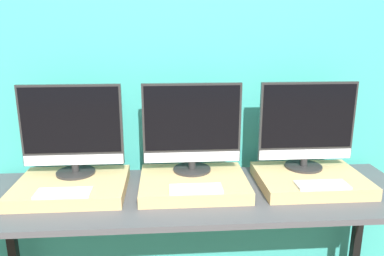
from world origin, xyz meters
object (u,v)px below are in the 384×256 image
monitor_left (72,129)px  keyboard_right (322,185)px  keyboard_left (63,193)px  monitor_right (307,125)px  keyboard_center (196,189)px  monitor_center (192,127)px

monitor_left → keyboard_right: (1.28, -0.26, -0.24)m
monitor_left → keyboard_left: 0.36m
monitor_left → monitor_right: bearing=0.0°
keyboard_left → keyboard_center: bearing=0.0°
keyboard_center → monitor_right: (0.64, 0.26, 0.24)m
monitor_right → keyboard_right: (0.00, -0.26, -0.24)m
monitor_left → monitor_right: same height
keyboard_left → keyboard_right: 1.28m
keyboard_left → monitor_center: 0.73m
monitor_left → keyboard_center: (0.64, -0.26, -0.24)m
monitor_center → keyboard_center: 0.36m
monitor_left → monitor_center: bearing=0.0°
monitor_right → keyboard_left: bearing=-168.4°
monitor_center → keyboard_center: size_ratio=2.05×
keyboard_left → keyboard_right: bearing=0.0°
keyboard_center → monitor_center: bearing=90.0°
monitor_left → monitor_center: 0.64m
keyboard_left → keyboard_center: size_ratio=1.00×
monitor_left → monitor_right: (1.28, 0.00, 0.00)m
keyboard_left → keyboard_center: same height
monitor_center → monitor_left: bearing=180.0°
monitor_center → monitor_right: 0.64m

